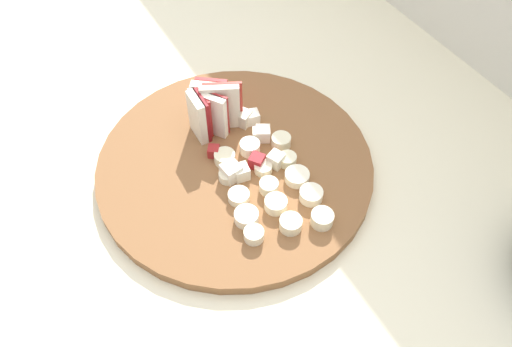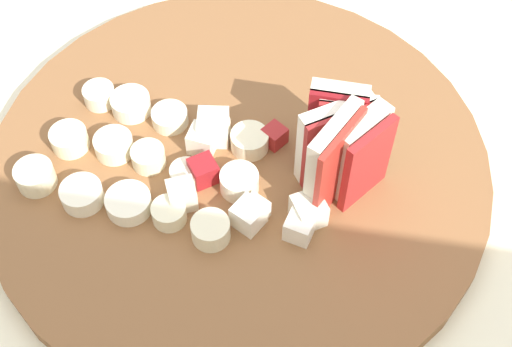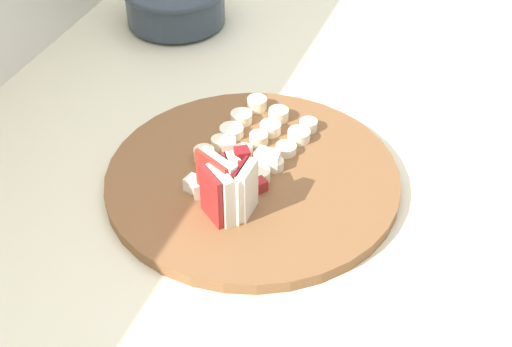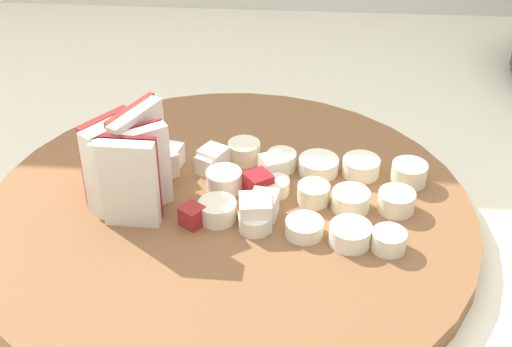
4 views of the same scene
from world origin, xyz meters
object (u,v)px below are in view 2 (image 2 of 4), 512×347
object	(u,v)px
cutting_board	(238,164)
apple_dice_pile	(240,178)
banana_slice_rows	(145,160)
apple_wedge_fan	(342,143)

from	to	relation	value
cutting_board	apple_dice_pile	bearing A→B (deg)	103.28
cutting_board	apple_dice_pile	distance (m)	0.03
cutting_board	banana_slice_rows	bearing A→B (deg)	15.65
apple_wedge_fan	banana_slice_rows	xyz separation A→B (m)	(0.13, 0.02, -0.03)
apple_wedge_fan	cutting_board	bearing A→B (deg)	-0.45
cutting_board	banana_slice_rows	world-z (taller)	banana_slice_rows
cutting_board	apple_wedge_fan	distance (m)	0.08
cutting_board	banana_slice_rows	xyz separation A→B (m)	(0.06, 0.02, 0.01)
apple_dice_pile	banana_slice_rows	distance (m)	0.07
apple_dice_pile	banana_slice_rows	size ratio (longest dim) A/B	0.67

